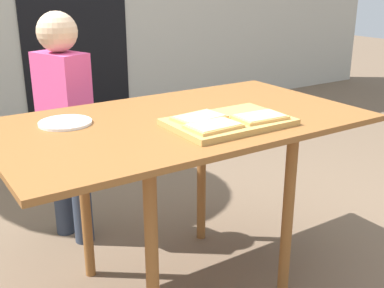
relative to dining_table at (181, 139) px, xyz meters
The scene contains 9 objects.
ground_plane 0.64m from the dining_table, ahead, with size 16.00×16.00×0.00m, color brown.
house_door 2.53m from the dining_table, 78.42° to the left, with size 0.90×0.02×2.00m, color black.
dining_table is the anchor object (origin of this frame).
cutting_board 0.20m from the dining_table, 59.32° to the right, with size 0.41×0.28×0.02m, color tan.
pizza_slice_near_right 0.30m from the dining_table, 48.48° to the right, with size 0.18×0.12×0.01m.
pizza_slice_far_left 0.15m from the dining_table, 85.47° to the right, with size 0.18×0.13×0.01m.
pizza_slice_near_left 0.24m from the dining_table, 91.97° to the right, with size 0.18×0.12×0.01m.
plate_white_left 0.42m from the dining_table, 157.25° to the left, with size 0.18×0.18×0.01m, color white.
child_left 0.67m from the dining_table, 109.76° to the left, with size 0.21×0.27×1.07m.
Camera 1 is at (-0.87, -1.41, 1.20)m, focal length 44.64 mm.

